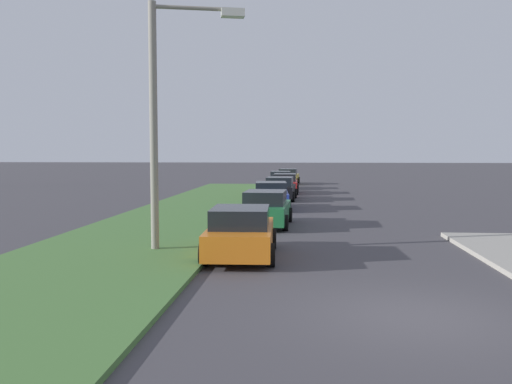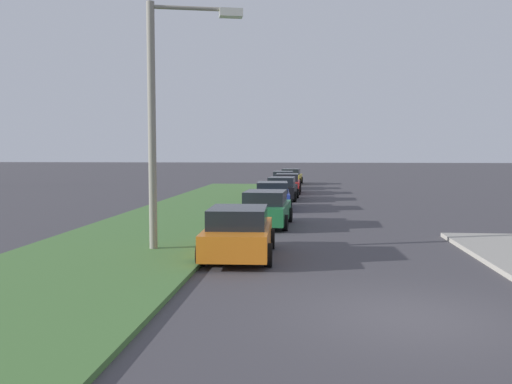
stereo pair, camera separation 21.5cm
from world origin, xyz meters
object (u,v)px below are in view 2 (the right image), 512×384
parked_car_orange (239,233)px  parked_car_blue (272,196)px  parked_car_yellow (291,177)px  streetlight (164,108)px  parked_car_red (287,184)px  parked_car_black (282,189)px  parked_car_green (266,209)px  parked_car_white (283,180)px

parked_car_orange → parked_car_blue: 13.50m
parked_car_yellow → streetlight: bearing=178.8°
parked_car_orange → parked_car_blue: size_ratio=0.99×
parked_car_blue → parked_car_yellow: same height
parked_car_blue → parked_car_yellow: size_ratio=1.00×
parked_car_orange → parked_car_yellow: size_ratio=0.99×
parked_car_orange → parked_car_red: bearing=-3.2°
parked_car_black → parked_car_red: (5.44, -0.14, 0.00)m
parked_car_red → parked_car_orange: bearing=179.0°
parked_car_yellow → streetlight: 36.19m
parked_car_green → parked_car_orange: bearing=179.8°
parked_car_black → parked_car_yellow: same height
parked_car_red → parked_car_green: bearing=179.4°
parked_car_green → parked_car_red: (17.91, -0.22, 0.00)m
streetlight → parked_car_yellow: bearing=-4.4°
parked_car_black → parked_car_white: same height
parked_car_orange → parked_car_yellow: 36.53m
parked_car_blue → parked_car_green: bearing=178.1°
parked_car_green → parked_car_white: (23.12, 0.30, 0.00)m
parked_car_red → parked_car_black: bearing=178.7°
parked_car_orange → parked_car_yellow: same height
parked_car_white → parked_car_green: bearing=179.9°
parked_car_white → streetlight: (-29.23, 2.32, 3.67)m
parked_car_blue → parked_car_white: 16.36m
parked_car_yellow → parked_car_white: bearing=179.3°
parked_car_white → streetlight: size_ratio=0.58×
parked_car_green → parked_car_red: size_ratio=1.01×
parked_car_orange → parked_car_blue: (13.50, -0.11, 0.00)m
parked_car_yellow → parked_car_blue: bearing=-177.6°
parked_car_green → streetlight: size_ratio=0.58×
parked_car_yellow → streetlight: (-35.90, 2.78, 3.67)m
parked_car_green → streetlight: bearing=158.9°
parked_car_white → parked_car_yellow: 6.68m
parked_car_orange → streetlight: size_ratio=0.58×
parked_car_orange → parked_car_green: (6.74, -0.27, 0.00)m
parked_car_blue → streetlight: size_ratio=0.59×
parked_car_green → parked_car_white: size_ratio=1.01×
parked_car_orange → streetlight: streetlight is taller
parked_car_orange → parked_car_red: size_ratio=1.01×
parked_car_white → parked_car_blue: bearing=179.7°
parked_car_black → streetlight: (-18.58, 2.70, 3.67)m
parked_car_white → parked_car_black: bearing=-178.8°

